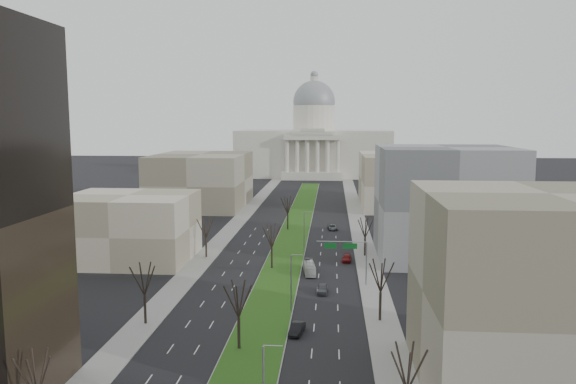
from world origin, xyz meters
The scene contains 27 objects.
ground centered at (0.00, 120.00, 0.00)m, with size 600.00×600.00×0.00m, color black.
median centered at (0.00, 118.99, 0.10)m, with size 8.00×222.03×0.20m.
sidewalk_left centered at (-17.50, 95.00, 0.07)m, with size 5.00×330.00×0.15m, color gray.
sidewalk_right centered at (17.50, 95.00, 0.07)m, with size 5.00×330.00×0.15m, color gray.
capitol centered at (0.00, 269.59, 16.31)m, with size 80.00×46.00×55.00m.
building_beige_left centered at (-33.00, 85.00, 7.00)m, with size 26.00×22.00×14.00m, color gray.
building_tan_right centered at (33.00, 32.00, 11.00)m, with size 26.00×24.00×22.00m, color #79735D.
building_grey_right centered at (34.00, 92.00, 12.00)m, with size 28.00×26.00×24.00m, color slate.
building_far_left centered at (-35.00, 160.00, 9.00)m, with size 30.00×40.00×18.00m, color #79735D.
building_far_right centered at (35.00, 165.00, 9.00)m, with size 30.00×40.00×18.00m, color gray.
tree_left_near centered at (-17.20, 18.00, 6.61)m, with size 5.10×5.10×9.18m.
tree_left_mid centered at (-17.20, 48.00, 7.00)m, with size 5.40×5.40×9.72m.
tree_left_far centered at (-17.20, 88.00, 6.84)m, with size 5.28×5.28×9.50m.
tree_right_near centered at (17.20, 22.00, 6.69)m, with size 5.16×5.16×9.29m.
tree_right_mid centered at (17.20, 52.00, 7.16)m, with size 5.52×5.52×9.94m.
tree_right_far centered at (17.20, 92.00, 6.53)m, with size 5.04×5.04×9.07m.
tree_median_a centered at (-2.00, 40.00, 7.00)m, with size 5.40×5.40×9.72m.
tree_median_b centered at (-2.00, 80.00, 7.00)m, with size 5.40×5.40×9.72m.
tree_median_c centered at (-2.00, 120.00, 7.00)m, with size 5.40×5.40×9.72m.
streetlamp_median_b centered at (3.76, 55.00, 4.81)m, with size 1.90×0.20×9.16m.
streetlamp_median_c centered at (3.76, 95.00, 4.81)m, with size 1.90×0.20×9.16m.
mast_arm_signs centered at (13.49, 70.03, 6.11)m, with size 9.12×0.24×8.09m.
car_grey_near centered at (8.40, 64.95, 0.76)m, with size 1.79×4.45×1.52m, color #484A50.
car_black centered at (5.20, 46.03, 0.75)m, with size 1.58×4.54×1.49m, color black.
car_red centered at (13.14, 87.04, 0.67)m, with size 1.87×4.60×1.33m, color maroon.
car_grey_far centered at (10.13, 121.18, 0.68)m, with size 2.26×4.91×1.37m, color #575B5F.
box_van centered at (5.62, 77.29, 1.14)m, with size 1.92×8.20×2.28m, color silver.
Camera 1 is at (9.88, -29.17, 29.83)m, focal length 35.00 mm.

